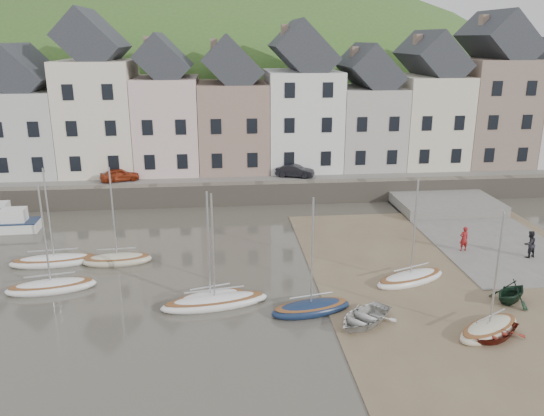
{
  "coord_description": "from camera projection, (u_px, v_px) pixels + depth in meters",
  "views": [
    {
      "loc": [
        -3.24,
        -27.12,
        13.36
      ],
      "look_at": [
        0.0,
        6.0,
        3.0
      ],
      "focal_mm": 36.15,
      "sensor_mm": 36.0,
      "label": 1
    }
  ],
  "objects": [
    {
      "name": "ground",
      "position": [
        283.0,
        292.0,
        30.05
      ],
      "size": [
        160.0,
        160.0,
        0.0
      ],
      "primitive_type": "plane",
      "color": "#484339",
      "rests_on": "ground"
    },
    {
      "name": "quay_land",
      "position": [
        249.0,
        158.0,
        60.23
      ],
      "size": [
        90.0,
        30.0,
        1.5
      ],
      "primitive_type": "cube",
      "color": "#365C25",
      "rests_on": "ground"
    },
    {
      "name": "quay_street",
      "position": [
        256.0,
        176.0,
        49.07
      ],
      "size": [
        70.0,
        7.0,
        0.1
      ],
      "primitive_type": "cube",
      "color": "slate",
      "rests_on": "quay_land"
    },
    {
      "name": "seawall",
      "position": [
        259.0,
        193.0,
        45.93
      ],
      "size": [
        70.0,
        1.2,
        1.8
      ],
      "primitive_type": "cube",
      "color": "slate",
      "rests_on": "ground"
    },
    {
      "name": "beach",
      "position": [
        475.0,
        283.0,
        31.06
      ],
      "size": [
        18.0,
        26.0,
        0.06
      ],
      "primitive_type": "cube",
      "color": "brown",
      "rests_on": "ground"
    },
    {
      "name": "slipway",
      "position": [
        478.0,
        233.0,
        39.03
      ],
      "size": [
        8.0,
        18.0,
        0.12
      ],
      "primitive_type": "cube",
      "color": "slate",
      "rests_on": "ground"
    },
    {
      "name": "hillside",
      "position": [
        211.0,
        233.0,
        91.94
      ],
      "size": [
        134.4,
        84.0,
        84.0
      ],
      "color": "#365C25",
      "rests_on": "ground"
    },
    {
      "name": "townhouse_terrace",
      "position": [
        272.0,
        106.0,
        50.84
      ],
      "size": [
        61.05,
        8.0,
        13.93
      ],
      "color": "silver",
      "rests_on": "quay_land"
    },
    {
      "name": "sailboat_0",
      "position": [
        54.0,
        260.0,
        33.68
      ],
      "size": [
        5.43,
        2.03,
        6.32
      ],
      "color": "white",
      "rests_on": "ground"
    },
    {
      "name": "sailboat_1",
      "position": [
        51.0,
        286.0,
        30.18
      ],
      "size": [
        5.0,
        2.33,
        6.32
      ],
      "color": "white",
      "rests_on": "ground"
    },
    {
      "name": "sailboat_2",
      "position": [
        117.0,
        259.0,
        33.86
      ],
      "size": [
        4.33,
        1.8,
        6.32
      ],
      "color": "beige",
      "rests_on": "ground"
    },
    {
      "name": "sailboat_3",
      "position": [
        211.0,
        298.0,
        28.76
      ],
      "size": [
        4.18,
        2.52,
        6.32
      ],
      "color": "white",
      "rests_on": "ground"
    },
    {
      "name": "sailboat_4",
      "position": [
        215.0,
        302.0,
        28.43
      ],
      "size": [
        5.82,
        2.47,
        6.32
      ],
      "color": "white",
      "rests_on": "ground"
    },
    {
      "name": "sailboat_5",
      "position": [
        311.0,
        308.0,
        27.78
      ],
      "size": [
        4.46,
        2.38,
        6.32
      ],
      "color": "#152543",
      "rests_on": "ground"
    },
    {
      "name": "sailboat_6",
      "position": [
        410.0,
        278.0,
        31.2
      ],
      "size": [
        4.85,
        3.11,
        6.32
      ],
      "color": "white",
      "rests_on": "ground"
    },
    {
      "name": "sailboat_7",
      "position": [
        489.0,
        328.0,
        25.79
      ],
      "size": [
        4.22,
        3.3,
        6.32
      ],
      "color": "beige",
      "rests_on": "ground"
    },
    {
      "name": "motorboat_0",
      "position": [
        8.0,
        224.0,
        39.38
      ],
      "size": [
        4.69,
        1.9,
        1.7
      ],
      "color": "white",
      "rests_on": "ground"
    },
    {
      "name": "rowboat_white",
      "position": [
        364.0,
        317.0,
        26.55
      ],
      "size": [
        4.12,
        4.01,
        0.7
      ],
      "primitive_type": "imported",
      "rotation": [
        0.0,
        0.0,
        -0.87
      ],
      "color": "silver",
      "rests_on": "beach"
    },
    {
      "name": "rowboat_green",
      "position": [
        511.0,
        291.0,
        28.56
      ],
      "size": [
        3.19,
        3.1,
        1.28
      ],
      "primitive_type": "imported",
      "rotation": [
        0.0,
        0.0,
        -0.99
      ],
      "color": "black",
      "rests_on": "beach"
    },
    {
      "name": "rowboat_red",
      "position": [
        494.0,
        331.0,
        25.34
      ],
      "size": [
        3.58,
        3.33,
        0.6
      ],
      "primitive_type": "imported",
      "rotation": [
        0.0,
        0.0,
        -0.99
      ],
      "color": "maroon",
      "rests_on": "beach"
    },
    {
      "name": "person_red",
      "position": [
        464.0,
        239.0,
        35.4
      ],
      "size": [
        0.64,
        0.47,
        1.64
      ],
      "primitive_type": "imported",
      "rotation": [
        0.0,
        0.0,
        3.28
      ],
      "color": "maroon",
      "rests_on": "slipway"
    },
    {
      "name": "person_dark",
      "position": [
        530.0,
        244.0,
        34.32
      ],
      "size": [
        1.0,
        0.88,
        1.74
      ],
      "primitive_type": "imported",
      "rotation": [
        0.0,
        0.0,
        3.43
      ],
      "color": "black",
      "rests_on": "slipway"
    },
    {
      "name": "car_left",
      "position": [
        120.0,
        175.0,
        46.84
      ],
      "size": [
        3.51,
        2.29,
        1.11
      ],
      "primitive_type": "imported",
      "rotation": [
        0.0,
        0.0,
        1.9
      ],
      "color": "maroon",
      "rests_on": "quay_street"
    },
    {
      "name": "car_right",
      "position": [
        295.0,
        171.0,
        48.25
      ],
      "size": [
        3.55,
        2.22,
        1.1
      ],
      "primitive_type": "imported",
      "rotation": [
        0.0,
        0.0,
        1.23
      ],
      "color": "black",
      "rests_on": "quay_street"
    }
  ]
}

